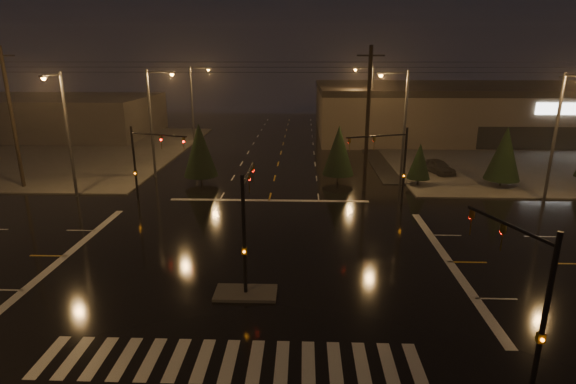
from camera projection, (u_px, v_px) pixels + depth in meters
name	position (u px, v px, depth m)	size (l,w,h in m)	color
ground	(255.00, 259.00, 25.62)	(140.00, 140.00, 0.00)	black
sidewalk_ne	(533.00, 154.00, 53.31)	(36.00, 36.00, 0.12)	#42403B
sidewalk_nw	(38.00, 150.00, 55.34)	(36.00, 36.00, 0.12)	#42403B
median_island	(246.00, 293.00, 21.77)	(3.00, 1.60, 0.15)	#42403B
crosswalk	(229.00, 361.00, 17.00)	(15.00, 2.60, 0.01)	beige
stop_bar_far	(269.00, 200.00, 36.15)	(16.00, 0.50, 0.01)	beige
retail_building	(519.00, 108.00, 67.37)	(60.20, 28.30, 7.20)	brown
commercial_block	(48.00, 116.00, 66.21)	(30.00, 18.00, 5.60)	#3D3835
signal_mast_median	(246.00, 215.00, 21.61)	(0.25, 4.59, 6.00)	black
signal_mast_ne	(393.00, 158.00, 33.92)	(4.84, 1.86, 6.00)	black
signal_mast_nw	(145.00, 156.00, 34.56)	(4.84, 1.86, 6.00)	black
signal_mast_se	(528.00, 288.00, 14.88)	(1.55, 3.87, 6.00)	black
streetlight_1	(154.00, 117.00, 41.57)	(2.77, 0.32, 10.00)	#38383A
streetlight_2	(194.00, 101.00, 56.89)	(2.77, 0.32, 10.00)	#38383A
streetlight_3	(401.00, 121.00, 38.90)	(2.77, 0.32, 10.00)	#38383A
streetlight_4	(369.00, 100.00, 58.05)	(2.77, 0.32, 10.00)	#38383A
streetlight_5	(65.00, 127.00, 35.21)	(0.32, 2.77, 10.00)	#38383A
streetlight_6	(558.00, 130.00, 33.92)	(0.32, 2.77, 10.00)	#38383A
utility_pole_0	(12.00, 118.00, 38.01)	(2.20, 0.32, 12.00)	black
utility_pole_1	(368.00, 120.00, 37.00)	(2.20, 0.32, 12.00)	black
conifer_0	(419.00, 161.00, 39.64)	(2.03, 2.03, 3.88)	black
conifer_1	(505.00, 153.00, 39.08)	(3.01, 3.01, 5.40)	black
conifer_3	(200.00, 150.00, 40.31)	(3.07, 3.07, 5.49)	black
conifer_4	(339.00, 150.00, 40.84)	(2.89, 2.89, 5.21)	black
car_parked	(438.00, 167.00, 44.33)	(1.68, 4.17, 1.42)	black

